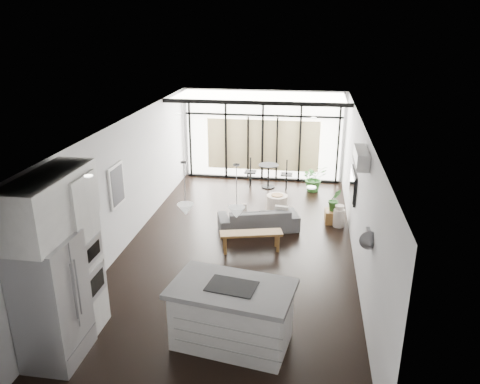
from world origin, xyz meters
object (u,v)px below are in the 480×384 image
(fridge, at_px, (52,301))
(console_bench, at_px, (251,241))
(milk_can, at_px, (339,216))
(tv, at_px, (353,185))
(pouf, at_px, (277,203))
(island, at_px, (232,315))
(sofa, at_px, (258,215))

(fridge, height_order, console_bench, fridge)
(milk_can, xyz_separation_m, tv, (0.21, -0.61, 1.02))
(pouf, bearing_deg, milk_can, -24.91)
(milk_can, bearing_deg, island, -111.27)
(island, relative_size, milk_can, 3.37)
(console_bench, relative_size, tv, 1.23)
(sofa, bearing_deg, island, 73.93)
(sofa, xyz_separation_m, milk_can, (1.93, 0.49, -0.10))
(sofa, distance_m, milk_can, 1.99)
(pouf, height_order, milk_can, milk_can)
(island, xyz_separation_m, tv, (2.06, 4.13, 0.79))
(sofa, relative_size, milk_can, 3.47)
(tv, bearing_deg, milk_can, 109.01)
(island, xyz_separation_m, milk_can, (1.85, 4.74, -0.23))
(island, relative_size, fridge, 0.96)
(island, height_order, pouf, island)
(tv, bearing_deg, sofa, 176.71)
(fridge, height_order, pouf, fridge)
(sofa, bearing_deg, fridge, 46.77)
(console_bench, xyz_separation_m, pouf, (0.38, 2.33, 0.00))
(console_bench, bearing_deg, milk_can, 24.80)
(island, relative_size, tv, 1.69)
(console_bench, xyz_separation_m, milk_can, (1.96, 1.59, 0.06))
(sofa, distance_m, pouf, 1.28)
(pouf, xyz_separation_m, tv, (1.78, -1.34, 1.08))
(console_bench, bearing_deg, sofa, 74.17)
(pouf, bearing_deg, tv, -36.91)
(tv, bearing_deg, island, -116.45)
(console_bench, relative_size, pouf, 2.44)
(island, relative_size, sofa, 0.97)
(island, bearing_deg, console_bench, 101.52)
(milk_can, bearing_deg, fridge, -128.61)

